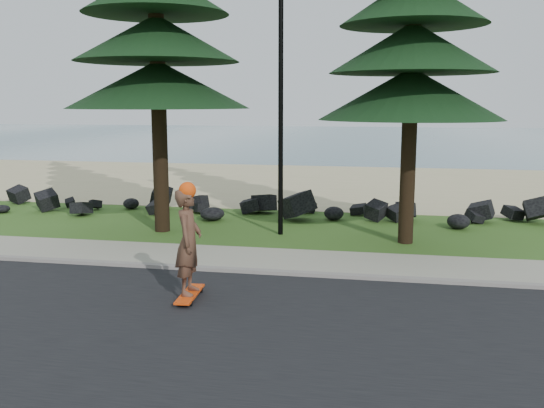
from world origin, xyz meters
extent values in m
plane|color=#365C1C|center=(0.00, 0.00, 0.00)|extent=(160.00, 160.00, 0.00)
cube|color=black|center=(0.00, -4.50, 0.01)|extent=(160.00, 7.00, 0.02)
cube|color=gray|center=(0.00, -0.90, 0.05)|extent=(160.00, 0.20, 0.10)
cube|color=gray|center=(0.00, 0.20, 0.04)|extent=(160.00, 2.00, 0.08)
cube|color=tan|center=(0.00, 14.50, 0.01)|extent=(160.00, 15.00, 0.01)
cube|color=#3D6975|center=(0.00, 51.00, 0.00)|extent=(160.00, 58.00, 0.01)
cylinder|color=black|center=(-3.50, 3.00, 6.50)|extent=(0.44, 0.44, 13.00)
cylinder|color=black|center=(3.50, 2.80, 6.00)|extent=(0.40, 0.40, 12.00)
cylinder|color=black|center=(0.00, 3.20, 4.00)|extent=(0.14, 0.14, 8.00)
cube|color=#E6410D|center=(-0.69, -2.88, 0.11)|extent=(0.38, 1.24, 0.04)
imported|color=brown|center=(-0.69, -2.88, 1.15)|extent=(0.53, 0.77, 2.03)
sphere|color=#F5480D|center=(-0.69, -2.88, 2.13)|extent=(0.33, 0.33, 0.33)
camera|label=1|loc=(2.96, -13.56, 3.76)|focal=40.00mm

